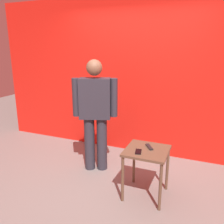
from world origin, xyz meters
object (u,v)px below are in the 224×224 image
object	(u,v)px
side_table	(147,157)
cell_phone	(138,152)
tv_remote	(149,147)
standing_person	(95,111)

from	to	relation	value
side_table	cell_phone	bearing A→B (deg)	-126.22
side_table	cell_phone	distance (m)	0.17
cell_phone	tv_remote	bearing A→B (deg)	51.09
side_table	standing_person	bearing A→B (deg)	156.82
standing_person	tv_remote	size ratio (longest dim) A/B	9.86
standing_person	tv_remote	xyz separation A→B (m)	(0.90, -0.31, -0.30)
standing_person	tv_remote	world-z (taller)	standing_person
standing_person	cell_phone	distance (m)	0.99
cell_phone	side_table	bearing A→B (deg)	41.87
standing_person	tv_remote	distance (m)	1.00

